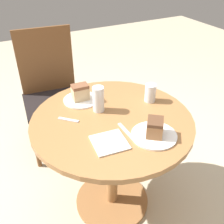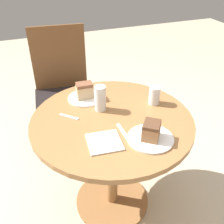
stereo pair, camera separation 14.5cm
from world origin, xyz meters
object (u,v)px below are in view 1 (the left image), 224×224
Objects in this scene: plate_near at (154,135)px; plate_far at (81,100)px; glass_lemonade at (98,100)px; glass_water at (150,94)px; chair at (52,91)px; cake_slice_near at (155,127)px; cake_slice_far at (80,92)px.

plate_near is 0.54m from plate_far.
glass_lemonade is 0.33m from glass_water.
chair reaches higher than glass_water.
cake_slice_near is at bearing -67.21° from glass_lemonade.
glass_water is (0.38, -0.20, -0.01)m from cake_slice_far.
cake_slice_far is (0.04, -0.57, 0.26)m from chair.
glass_water is at bearing 59.08° from plate_near.
cake_slice_near is at bearing 0.00° from plate_near.
cake_slice_far is at bearing 108.39° from glass_lemonade.
plate_far is 2.06× the size of cake_slice_far.
plate_near is at bearing -120.92° from glass_water.
glass_lemonade is at bearing -71.61° from plate_far.
chair is 1.12m from plate_near.
chair is 6.61× the size of glass_lemonade.
glass_lemonade reaches higher than cake_slice_far.
plate_near is 0.05m from cake_slice_near.
cake_slice_near is 0.54m from cake_slice_far.
glass_water reaches higher than plate_far.
plate_near is 1.54× the size of glass_lemonade.
plate_near is at bearing -67.21° from glass_lemonade.
chair is at bearing 94.13° from plate_far.
cake_slice_near is 1.12× the size of glass_water.
glass_water is (0.42, -0.77, 0.25)m from chair.
plate_near is 0.35m from glass_water.
plate_far is 1.41× the size of glass_lemonade.
plate_far is at bearing 108.39° from glass_lemonade.
glass_water is at bearing -8.56° from glass_lemonade.
cake_slice_near reaches higher than plate_near.
glass_lemonade is at bearing 171.44° from glass_water.
cake_slice_far is at bearing 111.48° from cake_slice_near.
chair is at bearing 118.43° from glass_water.
plate_near is at bearing -68.52° from cake_slice_far.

